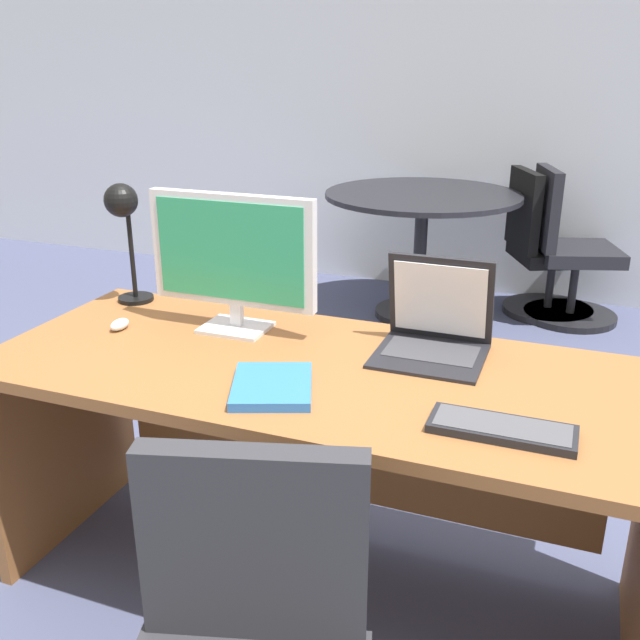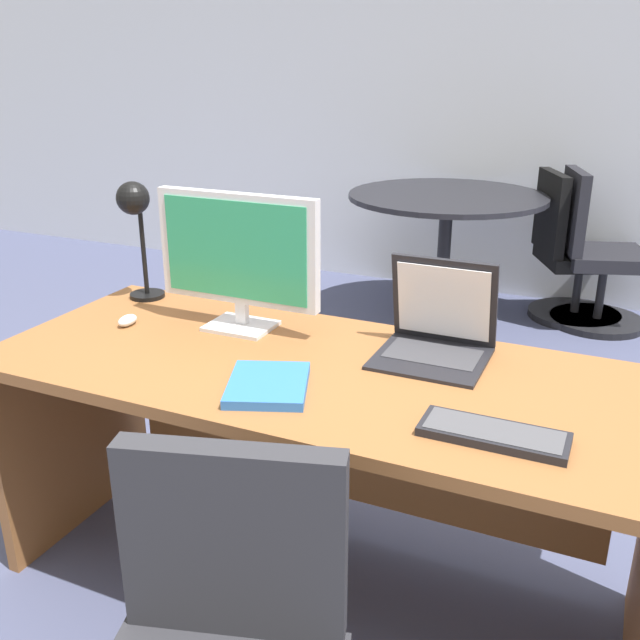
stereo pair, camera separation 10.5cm
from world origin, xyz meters
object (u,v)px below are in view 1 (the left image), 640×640
at_px(desk, 322,426).
at_px(mouse, 120,324).
at_px(meeting_table, 421,224).
at_px(meeting_chair_far, 543,259).
at_px(desk_lamp, 124,217).
at_px(keyboard, 502,429).
at_px(book, 272,386).
at_px(laptop, 436,323).
at_px(monitor, 232,255).
at_px(meeting_chair_near, 566,260).

xyz_separation_m(desk, mouse, (-0.66, -0.01, 0.23)).
bearing_deg(mouse, meeting_table, 81.22).
bearing_deg(meeting_chair_far, meeting_table, -155.32).
bearing_deg(desk_lamp, meeting_chair_far, 64.79).
bearing_deg(desk_lamp, keyboard, -19.49).
bearing_deg(desk, book, -101.21).
distance_m(laptop, desk_lamp, 1.08).
distance_m(monitor, keyboard, 0.95).
bearing_deg(desk_lamp, monitor, -12.69).
bearing_deg(book, mouse, 160.34).
bearing_deg(laptop, book, -128.44).
relative_size(desk_lamp, book, 1.38).
height_order(laptop, desk_lamp, desk_lamp).
bearing_deg(mouse, desk_lamp, 116.94).
xyz_separation_m(mouse, meeting_table, (0.38, 2.46, -0.17)).
xyz_separation_m(keyboard, meeting_chair_far, (-0.10, 3.02, -0.40)).
distance_m(desk, book, 0.33).
distance_m(laptop, meeting_chair_near, 2.59).
distance_m(desk_lamp, meeting_table, 2.33).
bearing_deg(meeting_chair_far, desk, -98.73).
bearing_deg(laptop, desk_lamp, 177.92).
distance_m(mouse, meeting_chair_far, 3.02).
height_order(meeting_table, meeting_chair_near, meeting_chair_near).
relative_size(mouse, meeting_chair_far, 0.08).
bearing_deg(meeting_chair_near, keyboard, -90.76).
bearing_deg(monitor, keyboard, -22.88).
relative_size(book, meeting_chair_near, 0.32).
distance_m(desk, desk_lamp, 0.96).
distance_m(desk, meeting_chair_near, 2.78).
height_order(monitor, mouse, monitor).
height_order(desk, keyboard, keyboard).
height_order(desk_lamp, meeting_chair_far, desk_lamp).
height_order(monitor, meeting_chair_far, monitor).
height_order(laptop, book, laptop).
height_order(desk, mouse, mouse).
height_order(laptop, meeting_chair_near, laptop).
distance_m(book, meeting_chair_far, 3.07).
relative_size(mouse, book, 0.25).
bearing_deg(book, keyboard, -1.29).
relative_size(laptop, meeting_table, 0.26).
xyz_separation_m(monitor, laptop, (0.61, 0.06, -0.16)).
height_order(keyboard, desk_lamp, desk_lamp).
bearing_deg(keyboard, meeting_table, 106.67).
bearing_deg(meeting_chair_near, laptop, -96.38).
distance_m(monitor, mouse, 0.42).
bearing_deg(meeting_chair_far, meeting_chair_near, -22.21).
bearing_deg(keyboard, meeting_chair_far, 91.86).
bearing_deg(desk_lamp, laptop, -2.08).
xyz_separation_m(keyboard, mouse, (-1.19, 0.23, 0.01)).
relative_size(laptop, meeting_chair_near, 0.32).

